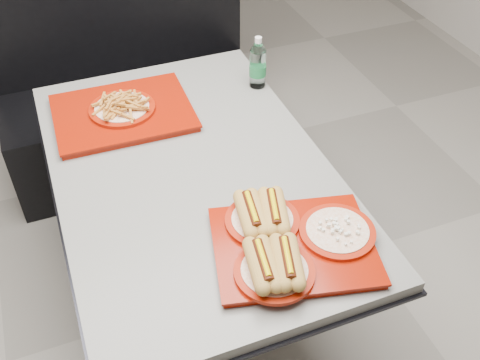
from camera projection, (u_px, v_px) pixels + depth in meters
name	position (u px, v px, depth m)	size (l,w,h in m)	color
ground	(201.00, 301.00, 2.40)	(6.00, 6.00, 0.00)	gray
diner_table	(194.00, 202.00, 2.01)	(0.92, 1.42, 0.75)	black
booth_bench	(131.00, 91.00, 2.89)	(1.30, 0.57, 1.35)	black
tray_near	(287.00, 241.00, 1.60)	(0.53, 0.45, 0.10)	maroon
tray_far	(122.00, 110.00, 2.10)	(0.52, 0.41, 0.10)	maroon
water_bottle	(258.00, 65.00, 2.22)	(0.07, 0.07, 0.21)	silver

